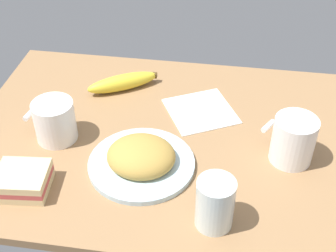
% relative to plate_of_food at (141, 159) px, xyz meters
% --- Properties ---
extents(tabletop, '(0.90, 0.64, 0.02)m').
position_rel_plate_of_food_xyz_m(tabletop, '(-0.04, -0.10, -0.03)').
color(tabletop, '#936D47').
rests_on(tabletop, ground).
extents(plate_of_food, '(0.22, 0.22, 0.06)m').
position_rel_plate_of_food_xyz_m(plate_of_food, '(0.00, 0.00, 0.00)').
color(plate_of_food, silver).
rests_on(plate_of_food, tabletop).
extents(coffee_mug_black, '(0.11, 0.09, 0.09)m').
position_rel_plate_of_food_xyz_m(coffee_mug_black, '(0.20, -0.06, 0.03)').
color(coffee_mug_black, white).
rests_on(coffee_mug_black, tabletop).
extents(coffee_mug_milky, '(0.11, 0.10, 0.10)m').
position_rel_plate_of_food_xyz_m(coffee_mug_milky, '(-0.30, -0.07, 0.03)').
color(coffee_mug_milky, white).
rests_on(coffee_mug_milky, tabletop).
extents(sandwich_main, '(0.11, 0.10, 0.04)m').
position_rel_plate_of_food_xyz_m(sandwich_main, '(0.21, 0.10, 0.00)').
color(sandwich_main, beige).
rests_on(sandwich_main, tabletop).
extents(glass_of_milk, '(0.07, 0.07, 0.10)m').
position_rel_plate_of_food_xyz_m(glass_of_milk, '(-0.16, 0.13, 0.02)').
color(glass_of_milk, silver).
rests_on(glass_of_milk, tabletop).
extents(banana, '(0.18, 0.13, 0.04)m').
position_rel_plate_of_food_xyz_m(banana, '(0.10, -0.27, 0.00)').
color(banana, yellow).
rests_on(banana, tabletop).
extents(paper_napkin, '(0.20, 0.20, 0.00)m').
position_rel_plate_of_food_xyz_m(paper_napkin, '(-0.10, -0.20, -0.02)').
color(paper_napkin, white).
rests_on(paper_napkin, tabletop).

